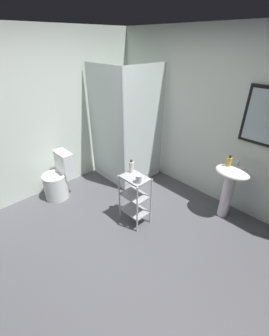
# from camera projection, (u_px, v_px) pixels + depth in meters

# --- Properties ---
(ground_plane) EXTENTS (4.20, 4.20, 0.02)m
(ground_plane) POSITION_uv_depth(u_px,v_px,m) (118.00, 246.00, 2.90)
(ground_plane) COLOR #4B4A50
(wall_back) EXTENTS (4.20, 0.14, 2.50)m
(wall_back) POSITION_uv_depth(u_px,v_px,m) (210.00, 120.00, 3.36)
(wall_back) COLOR silver
(wall_back) RESTS_ON ground_plane
(wall_left) EXTENTS (0.10, 4.20, 2.50)m
(wall_left) POSITION_uv_depth(u_px,v_px,m) (38.00, 118.00, 3.44)
(wall_left) COLOR silver
(wall_left) RESTS_ON ground_plane
(shower_stall) EXTENTS (0.92, 0.92, 2.00)m
(shower_stall) POSITION_uv_depth(u_px,v_px,m) (126.00, 154.00, 4.14)
(shower_stall) COLOR white
(shower_stall) RESTS_ON ground_plane
(pedestal_sink) EXTENTS (0.46, 0.37, 0.81)m
(pedestal_sink) POSITION_uv_depth(u_px,v_px,m) (230.00, 182.00, 3.11)
(pedestal_sink) COLOR white
(pedestal_sink) RESTS_ON ground_plane
(sink_faucet) EXTENTS (0.03, 0.03, 0.10)m
(sink_faucet) POSITION_uv_depth(u_px,v_px,m) (239.00, 162.00, 3.04)
(sink_faucet) COLOR silver
(sink_faucet) RESTS_ON pedestal_sink
(toilet) EXTENTS (0.37, 0.49, 0.76)m
(toilet) POSITION_uv_depth(u_px,v_px,m) (58.00, 180.00, 3.65)
(toilet) COLOR white
(toilet) RESTS_ON ground_plane
(storage_cart) EXTENTS (0.38, 0.28, 0.74)m
(storage_cart) POSITION_uv_depth(u_px,v_px,m) (135.00, 196.00, 3.07)
(storage_cart) COLOR silver
(storage_cart) RESTS_ON ground_plane
(hand_soap_bottle) EXTENTS (0.06, 0.06, 0.15)m
(hand_soap_bottle) POSITION_uv_depth(u_px,v_px,m) (229.00, 161.00, 3.02)
(hand_soap_bottle) COLOR gold
(hand_soap_bottle) RESTS_ON pedestal_sink
(lotion_bottle_white) EXTENTS (0.06, 0.06, 0.18)m
(lotion_bottle_white) POSITION_uv_depth(u_px,v_px,m) (131.00, 167.00, 3.00)
(lotion_bottle_white) COLOR white
(lotion_bottle_white) RESTS_ON storage_cart
(rinse_cup) EXTENTS (0.08, 0.08, 0.11)m
(rinse_cup) POSITION_uv_depth(u_px,v_px,m) (139.00, 179.00, 2.79)
(rinse_cup) COLOR silver
(rinse_cup) RESTS_ON storage_cart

